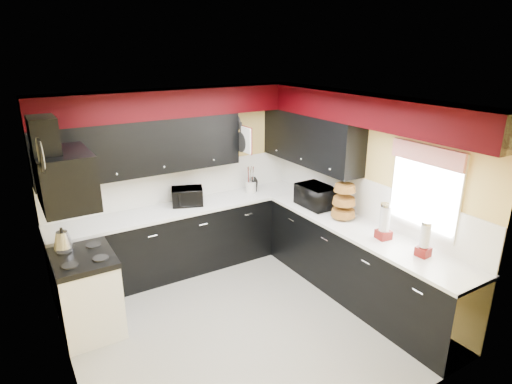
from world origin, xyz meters
The scene contains 35 objects.
ground centered at (0.00, 0.00, 0.00)m, with size 3.60×3.60×0.00m, color gray.
wall_back centered at (0.00, 1.80, 1.25)m, with size 3.60×0.06×2.50m, color #E0C666.
wall_right centered at (1.80, 0.00, 1.25)m, with size 0.06×3.60×2.50m, color #E0C666.
wall_left centered at (-1.80, 0.00, 1.25)m, with size 0.06×3.60×2.50m, color #E0C666.
ceiling centered at (0.00, 0.00, 2.50)m, with size 3.60×3.60×0.06m, color white.
cab_back centered at (0.00, 1.50, 0.45)m, with size 3.60×0.60×0.90m, color black.
cab_right centered at (1.50, -0.30, 0.45)m, with size 0.60×3.00×0.90m, color black.
counter_back centered at (0.00, 1.50, 0.92)m, with size 3.62×0.64×0.04m, color white.
counter_right centered at (1.50, -0.30, 0.92)m, with size 0.64×3.02×0.04m, color white.
splash_back centered at (0.00, 1.79, 1.19)m, with size 3.60×0.02×0.50m, color white.
splash_right centered at (1.79, 0.00, 1.19)m, with size 0.02×3.60×0.50m, color white.
upper_back centered at (-0.50, 1.62, 1.80)m, with size 2.60×0.35×0.70m, color black.
upper_right centered at (1.62, 0.90, 1.80)m, with size 0.35×1.80×0.70m, color black.
soffit_back centered at (0.00, 1.62, 2.33)m, with size 3.60×0.36×0.35m, color black.
soffit_right centered at (1.62, -0.18, 2.33)m, with size 0.36×3.24×0.35m, color black.
stove centered at (-1.50, 0.75, 0.43)m, with size 0.60×0.75×0.86m, color white.
cooktop centered at (-1.50, 0.75, 0.89)m, with size 0.62×0.77×0.06m, color black.
hood centered at (-1.55, 0.75, 1.78)m, with size 0.50×0.78×0.55m, color black.
hood_duct centered at (-1.68, 0.75, 2.20)m, with size 0.24×0.40×0.40m, color black.
window centered at (1.79, -0.90, 1.55)m, with size 0.03×0.86×0.96m, color white, non-canonical shape.
valance centered at (1.73, -0.90, 1.95)m, with size 0.04×0.88×0.20m, color red.
pan_top centered at (0.82, 1.55, 2.00)m, with size 0.03×0.22×0.40m, color black, non-canonical shape.
pan_mid centered at (0.82, 1.42, 1.75)m, with size 0.03×0.28×0.46m, color black, non-canonical shape.
pan_low centered at (0.82, 1.68, 1.72)m, with size 0.03×0.24×0.42m, color black, non-canonical shape.
cut_board centered at (0.83, 1.30, 1.80)m, with size 0.03×0.26×0.35m, color white.
baskets centered at (1.52, 0.05, 1.18)m, with size 0.27×0.27×0.50m, color brown, non-canonical shape.
clock centered at (-1.77, 0.25, 2.15)m, with size 0.03×0.30×0.30m, color black, non-canonical shape.
deco_plate centered at (1.77, -0.35, 2.25)m, with size 0.03×0.24×0.24m, color white, non-canonical shape.
toaster_oven centered at (0.03, 1.53, 1.06)m, with size 0.41×0.34×0.24m, color black.
microwave centered at (1.50, 0.57, 1.09)m, with size 0.53×0.36×0.29m, color black.
utensil_crock centered at (1.04, 1.53, 1.02)m, with size 0.16×0.16×0.17m, color silver.
knife_block centered at (1.10, 1.56, 1.04)m, with size 0.09×0.13×0.20m, color black.
kettle centered at (-1.63, 1.04, 1.02)m, with size 0.22×0.22×0.20m, color #A6A5AA, non-canonical shape.
dispenser_a centered at (1.50, -0.64, 1.14)m, with size 0.15×0.15×0.40m, color #59160C, non-canonical shape.
dispenser_b centered at (1.53, -1.16, 1.12)m, with size 0.13×0.13×0.35m, color #57110B, non-canonical shape.
Camera 1 is at (-2.04, -3.66, 3.03)m, focal length 30.00 mm.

